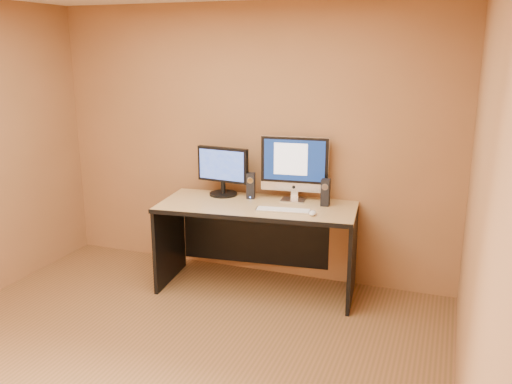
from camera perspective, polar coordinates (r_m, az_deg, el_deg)
floor at (r=4.01m, az=-11.48°, el=-18.31°), size 4.00×4.00×0.00m
walls at (r=3.48m, az=-12.56°, el=-0.05°), size 4.00×4.00×2.60m
desk at (r=5.00m, az=0.12°, el=-5.84°), size 1.84×0.96×0.82m
imac at (r=4.95m, az=4.02°, el=2.51°), size 0.65×0.30×0.61m
second_monitor at (r=5.15m, az=-3.50°, el=2.17°), size 0.55×0.31×0.46m
speaker_left at (r=5.05m, az=-0.55°, el=0.67°), size 0.09×0.09×0.24m
speaker_right at (r=4.85m, az=7.33°, el=-0.05°), size 0.08×0.08×0.24m
keyboard at (r=4.68m, az=2.87°, el=-1.91°), size 0.49×0.19×0.02m
mouse at (r=4.59m, az=5.98°, el=-2.20°), size 0.08×0.12×0.04m
cable_a at (r=5.07m, az=4.06°, el=-0.68°), size 0.13×0.21×0.01m
cable_b at (r=5.08m, az=3.81°, el=-0.65°), size 0.06×0.19×0.01m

